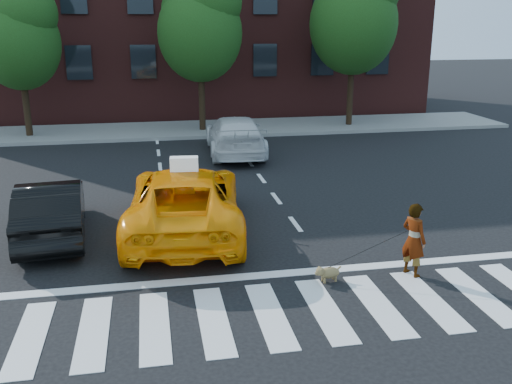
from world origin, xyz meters
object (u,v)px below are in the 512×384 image
tree_left (19,33)px  dog (327,273)px  taxi (185,200)px  tree_mid (201,22)px  woman (414,240)px  black_sedan (51,209)px  white_suv (235,135)px  tree_right (355,12)px

tree_left → dog: (8.35, -15.90, -4.25)m
tree_left → taxi: tree_left is taller
tree_left → taxi: bearing=-65.1°
tree_mid → woman: bearing=-80.7°
tree_mid → woman: 16.64m
tree_left → woman: size_ratio=4.28×
tree_mid → woman: tree_mid is taller
black_sedan → woman: size_ratio=2.73×
tree_left → woman: tree_left is taller
black_sedan → white_suv: bearing=-131.4°
tree_right → black_sedan: 17.68m
tree_left → black_sedan: (2.69, -12.33, -3.76)m
tree_left → tree_right: bearing=-0.0°
white_suv → dog: white_suv is taller
tree_left → tree_right: 14.52m
black_sedan → dog: bearing=142.1°
tree_left → black_sedan: 13.17m
white_suv → woman: size_ratio=3.31×
woman → dog: (-1.77, 0.02, -0.57)m
tree_mid → taxi: tree_mid is taller
dog → white_suv: bearing=81.1°
tree_right → taxi: (-8.68, -12.54, -4.47)m
dog → tree_mid: bearing=83.7°
taxi → dog: size_ratio=9.82×
tree_right → black_sedan: tree_right is taller
woman → tree_right: bearing=-40.4°
taxi → black_sedan: size_ratio=1.37×
black_sedan → dog: (5.66, -3.57, -0.49)m
black_sedan → taxi: bearing=170.5°
tree_left → white_suv: 10.16m
tree_right → black_sedan: bearing=-133.8°
tree_left → tree_right: (14.50, -0.00, 0.82)m
tree_left → dog: size_ratio=11.23×
tree_left → tree_mid: bearing=-0.0°
woman → tree_left: bearing=7.5°
white_suv → woman: (1.85, -11.33, 0.03)m
black_sedan → dog: black_sedan is taller
tree_mid → white_suv: 6.22m
tree_left → woman: (10.12, -15.92, -3.68)m
tree_left → taxi: 14.30m
tree_mid → black_sedan: bearing=-111.3°
tree_left → white_suv: bearing=-29.0°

